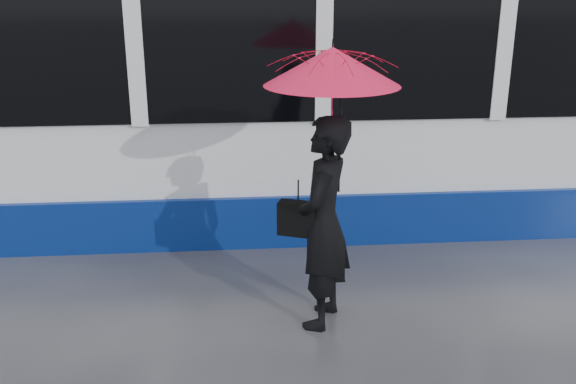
{
  "coord_description": "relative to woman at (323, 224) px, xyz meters",
  "views": [
    {
      "loc": [
        0.73,
        -5.68,
        3.02
      ],
      "look_at": [
        1.22,
        0.01,
        1.1
      ],
      "focal_mm": 40.0,
      "sensor_mm": 36.0,
      "label": 1
    }
  ],
  "objects": [
    {
      "name": "ground",
      "position": [
        -1.49,
        0.48,
        -0.96
      ],
      "size": [
        90.0,
        90.0,
        0.0
      ],
      "primitive_type": "plane",
      "color": "#29292D",
      "rests_on": "ground"
    },
    {
      "name": "rails",
      "position": [
        -1.49,
        2.98,
        -0.95
      ],
      "size": [
        34.0,
        1.51,
        0.02
      ],
      "color": "#3F3D38",
      "rests_on": "ground"
    },
    {
      "name": "woman",
      "position": [
        0.0,
        0.0,
        0.0
      ],
      "size": [
        0.69,
        0.82,
        1.93
      ],
      "primitive_type": "imported",
      "rotation": [
        0.0,
        0.0,
        -1.95
      ],
      "color": "black",
      "rests_on": "ground"
    },
    {
      "name": "umbrella",
      "position": [
        0.05,
        0.0,
        1.15
      ],
      "size": [
        1.47,
        1.47,
        1.3
      ],
      "rotation": [
        0.0,
        0.0,
        -0.38
      ],
      "color": "#ED148C",
      "rests_on": "ground"
    },
    {
      "name": "handbag",
      "position": [
        -0.22,
        0.02,
        0.05
      ],
      "size": [
        0.37,
        0.27,
        0.48
      ],
      "rotation": [
        0.0,
        0.0,
        -0.38
      ],
      "color": "black",
      "rests_on": "ground"
    }
  ]
}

